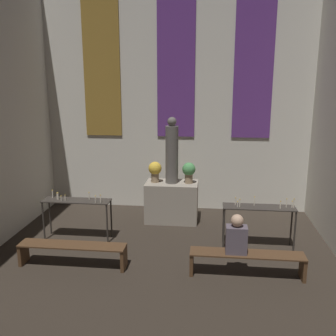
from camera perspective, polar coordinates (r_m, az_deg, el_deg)
name	(u,v)px	position (r m, az deg, el deg)	size (l,w,h in m)	color
wall_back	(176,92)	(9.54, 1.25, 11.50)	(6.90, 0.16, 5.97)	silver
altar	(172,202)	(8.98, 0.58, -5.14)	(1.23, 0.73, 0.95)	gray
statue	(172,153)	(8.68, 0.59, 2.38)	(0.30, 0.30, 1.55)	#5B5651
flower_vase_left	(155,170)	(8.82, -1.99, -0.33)	(0.31, 0.31, 0.49)	#937A5B
flower_vase_right	(189,171)	(8.74, 3.19, -0.46)	(0.31, 0.31, 0.49)	#937A5B
candle_rack_left	(77,206)	(8.13, -13.73, -5.60)	(1.43, 0.39, 1.03)	#332D28
candle_rack_right	(259,213)	(7.72, 13.70, -6.61)	(1.43, 0.39, 1.05)	#332D28
pew_back_left	(73,250)	(7.13, -14.35, -12.02)	(1.95, 0.36, 0.42)	#4C331E
pew_back_right	(247,259)	(6.75, 11.91, -13.42)	(1.95, 0.36, 0.42)	#4C331E
person_seated	(236,236)	(6.56, 10.39, -10.16)	(0.36, 0.24, 0.69)	#564C56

